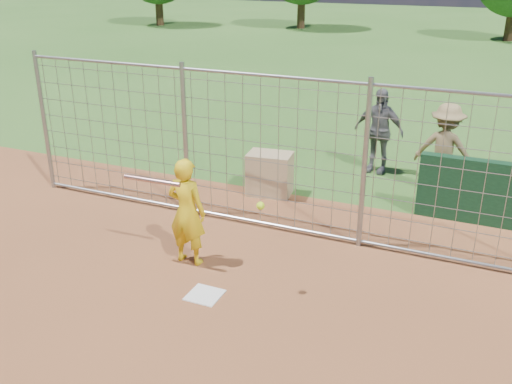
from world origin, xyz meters
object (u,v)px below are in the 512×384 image
at_px(batter, 187,212).
at_px(equipment_bin, 270,174).
at_px(bystander_c, 445,149).
at_px(bystander_b, 379,131).

xyz_separation_m(batter, equipment_bin, (0.10, 2.84, -0.40)).
xyz_separation_m(bystander_c, equipment_bin, (-2.92, -1.36, -0.46)).
xyz_separation_m(batter, bystander_b, (1.65, 4.86, 0.07)).
bearing_deg(batter, equipment_bin, -90.65).
xyz_separation_m(bystander_b, bystander_c, (1.37, -0.66, -0.01)).
relative_size(batter, bystander_c, 0.93).
relative_size(batter, bystander_b, 0.91).
bearing_deg(bystander_c, equipment_bin, 32.29).
distance_m(batter, equipment_bin, 2.87).
bearing_deg(bystander_b, bystander_c, -18.21).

